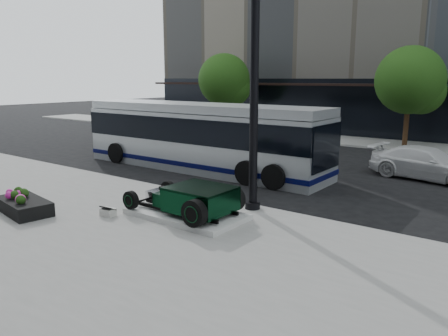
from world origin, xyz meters
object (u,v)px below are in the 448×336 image
Objects in this scene: flower_planter at (24,205)px; white_sedan at (427,164)px; hot_rod at (195,199)px; lamppost at (254,79)px; transit_bus at (200,136)px.

white_sedan is (8.38, 12.36, 0.29)m from flower_planter.
hot_rod is 10.54m from white_sedan.
lamppost is at bearing 166.85° from white_sedan.
flower_planter is 14.94m from white_sedan.
lamppost is (0.77, 1.81, 3.29)m from hot_rod.
hot_rod is at bearing -51.38° from transit_bus.
white_sedan is at bearing 68.19° from lamppost.
lamppost is at bearing 67.00° from hot_rod.
white_sedan is (3.95, 9.77, -0.05)m from hot_rod.
hot_rod reaches higher than flower_planter.
hot_rod is at bearing -113.00° from lamppost.
hot_rod is at bearing 30.39° from flower_planter.
white_sedan reaches higher than flower_planter.
transit_bus is at bearing 128.62° from hot_rod.
lamppost is 7.27m from transit_bus.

